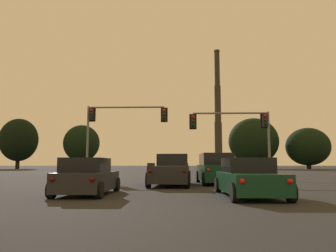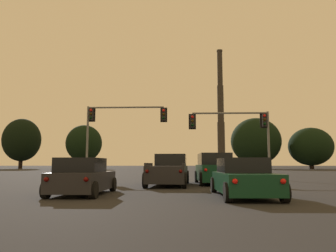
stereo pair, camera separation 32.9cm
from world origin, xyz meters
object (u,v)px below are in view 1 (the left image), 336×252
at_px(sedan_right_lane_second, 248,178).
at_px(smokestack, 218,120).
at_px(pickup_truck_center_lane_front, 171,171).
at_px(suv_right_lane_front, 216,169).
at_px(hatchback_left_lane_second, 88,178).
at_px(traffic_light_overhead_left, 115,122).
at_px(traffic_light_overhead_right, 241,127).

distance_m(sedan_right_lane_second, smokestack, 140.28).
relative_size(pickup_truck_center_lane_front, sedan_right_lane_second, 1.18).
height_order(suv_right_lane_front, hatchback_left_lane_second, suv_right_lane_front).
bearing_deg(hatchback_left_lane_second, traffic_light_overhead_left, 96.96).
xyz_separation_m(suv_right_lane_front, smokestack, (15.76, 130.12, 20.60)).
height_order(sedan_right_lane_second, hatchback_left_lane_second, hatchback_left_lane_second).
height_order(pickup_truck_center_lane_front, suv_right_lane_front, suv_right_lane_front).
xyz_separation_m(pickup_truck_center_lane_front, traffic_light_overhead_left, (-4.96, 8.14, 3.92)).
bearing_deg(traffic_light_overhead_left, hatchback_left_lane_second, -82.78).
bearing_deg(suv_right_lane_front, traffic_light_overhead_right, 62.96).
bearing_deg(traffic_light_overhead_right, hatchback_left_lane_second, -123.43).
xyz_separation_m(traffic_light_overhead_right, smokestack, (13.13, 124.48, 17.39)).
distance_m(pickup_truck_center_lane_front, traffic_light_overhead_left, 10.30).
bearing_deg(traffic_light_overhead_left, smokestack, 79.23).
height_order(hatchback_left_lane_second, traffic_light_overhead_right, traffic_light_overhead_right).
height_order(pickup_truck_center_lane_front, hatchback_left_lane_second, pickup_truck_center_lane_front).
height_order(suv_right_lane_front, sedan_right_lane_second, suv_right_lane_front).
height_order(suv_right_lane_front, traffic_light_overhead_right, traffic_light_overhead_right).
distance_m(suv_right_lane_front, sedan_right_lane_second, 7.75).
xyz_separation_m(pickup_truck_center_lane_front, smokestack, (18.47, 131.25, 20.70)).
distance_m(traffic_light_overhead_left, smokestack, 126.44).
height_order(pickup_truck_center_lane_front, sedan_right_lane_second, pickup_truck_center_lane_front).
xyz_separation_m(pickup_truck_center_lane_front, sedan_right_lane_second, (3.03, -6.61, -0.14)).
relative_size(suv_right_lane_front, sedan_right_lane_second, 1.05).
relative_size(pickup_truck_center_lane_front, smokestack, 0.10).
xyz_separation_m(hatchback_left_lane_second, traffic_light_overhead_left, (-1.80, 14.24, 4.05)).
xyz_separation_m(sedan_right_lane_second, smokestack, (15.43, 137.86, 20.83)).
bearing_deg(hatchback_left_lane_second, traffic_light_overhead_right, 56.31).
xyz_separation_m(pickup_truck_center_lane_front, traffic_light_overhead_right, (5.34, 6.77, 3.31)).
bearing_deg(suv_right_lane_front, sedan_right_lane_second, -89.66).
distance_m(pickup_truck_center_lane_front, sedan_right_lane_second, 7.27).
xyz_separation_m(traffic_light_overhead_left, traffic_light_overhead_right, (10.30, -1.37, -0.61)).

